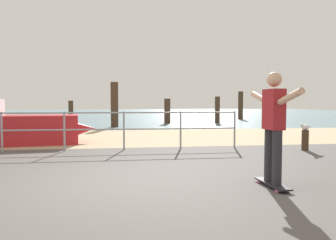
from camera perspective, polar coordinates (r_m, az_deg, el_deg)
name	(u,v)px	position (r m, az deg, el deg)	size (l,w,h in m)	color
ground_plane	(106,204)	(4.33, -10.78, -14.24)	(24.00, 10.00, 0.04)	#514C49
beach_strip	(117,137)	(12.20, -8.99, -3.04)	(24.00, 6.00, 0.04)	tan
sea_surface	(120,113)	(40.15, -8.33, 1.16)	(72.00, 50.00, 0.04)	slate
railing_fence	(2,126)	(9.26, -27.16, -0.93)	(12.36, 0.05, 1.05)	gray
sailboat	(8,128)	(10.94, -26.26, -1.24)	(5.05, 1.96, 5.80)	#B21E23
skateboard	(272,184)	(5.20, 17.84, -10.61)	(0.23, 0.81, 0.08)	black
skateboarder	(274,121)	(5.06, 18.02, -0.10)	(0.22, 1.45, 1.65)	#26262B
bollard_short	(305,141)	(9.37, 22.91, -3.33)	(0.18, 0.18, 0.56)	#422D1E
seagull	(305,127)	(9.33, 22.91, -1.15)	(0.44, 0.31, 0.18)	white
groyne_post_0	(2,113)	(20.65, -27.09, 1.14)	(0.29, 0.29, 1.44)	#422D1E
groyne_post_1	(71,111)	(23.79, -16.67, 1.54)	(0.33, 0.33, 1.44)	#422D1E
groyne_post_2	(114,105)	(17.32, -9.37, 2.66)	(0.40, 0.40, 2.37)	#422D1E
groyne_post_3	(167,111)	(20.13, -0.12, 1.57)	(0.38, 0.38, 1.54)	#422D1E
groyne_post_4	(217,110)	(20.68, 8.66, 1.77)	(0.31, 0.31, 1.68)	#422D1E
groyne_post_5	(241,105)	(25.85, 12.61, 2.51)	(0.38, 0.38, 2.16)	#422D1E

